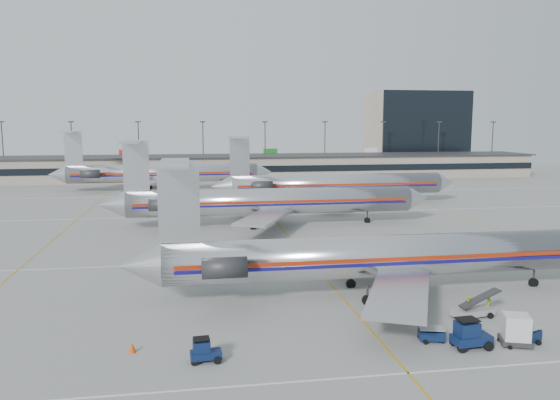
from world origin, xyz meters
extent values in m
plane|color=gray|center=(0.00, 0.00, 0.00)|extent=(260.00, 260.00, 0.00)
cube|color=silver|center=(0.00, 10.00, 0.01)|extent=(160.00, 0.15, 0.02)
cube|color=gray|center=(0.00, 98.00, 3.00)|extent=(160.00, 16.00, 6.00)
cube|color=black|center=(0.00, 89.90, 3.20)|extent=(160.00, 0.20, 1.60)
cube|color=#2D2D30|center=(0.00, 98.00, 6.10)|extent=(162.00, 17.00, 0.30)
cylinder|color=#38383D|center=(-63.00, 112.00, 7.50)|extent=(0.30, 0.30, 15.00)
cube|color=#2D2D30|center=(-63.00, 112.00, 15.10)|extent=(1.60, 0.40, 0.35)
cylinder|color=#38383D|center=(-45.00, 112.00, 7.50)|extent=(0.30, 0.30, 15.00)
cube|color=#2D2D30|center=(-45.00, 112.00, 15.10)|extent=(1.60, 0.40, 0.35)
cylinder|color=#38383D|center=(-27.00, 112.00, 7.50)|extent=(0.30, 0.30, 15.00)
cube|color=#2D2D30|center=(-27.00, 112.00, 15.10)|extent=(1.60, 0.40, 0.35)
cylinder|color=#38383D|center=(-9.00, 112.00, 7.50)|extent=(0.30, 0.30, 15.00)
cube|color=#2D2D30|center=(-9.00, 112.00, 15.10)|extent=(1.60, 0.40, 0.35)
cylinder|color=#38383D|center=(9.00, 112.00, 7.50)|extent=(0.30, 0.30, 15.00)
cube|color=#2D2D30|center=(9.00, 112.00, 15.10)|extent=(1.60, 0.40, 0.35)
cylinder|color=#38383D|center=(27.00, 112.00, 7.50)|extent=(0.30, 0.30, 15.00)
cube|color=#2D2D30|center=(27.00, 112.00, 15.10)|extent=(1.60, 0.40, 0.35)
cylinder|color=#38383D|center=(45.00, 112.00, 7.50)|extent=(0.30, 0.30, 15.00)
cube|color=#2D2D30|center=(45.00, 112.00, 15.10)|extent=(1.60, 0.40, 0.35)
cylinder|color=#38383D|center=(63.00, 112.00, 7.50)|extent=(0.30, 0.30, 15.00)
cube|color=#2D2D30|center=(63.00, 112.00, 15.10)|extent=(1.60, 0.40, 0.35)
cylinder|color=#38383D|center=(81.00, 112.00, 7.50)|extent=(0.30, 0.30, 15.00)
cube|color=#2D2D30|center=(81.00, 112.00, 15.10)|extent=(1.60, 0.40, 0.35)
cube|color=tan|center=(62.00, 128.00, 12.50)|extent=(30.00, 20.00, 25.00)
cylinder|color=silver|center=(4.46, -3.32, 3.39)|extent=(38.77, 3.59, 3.59)
cone|color=silver|center=(-16.67, -3.32, 3.39)|extent=(3.49, 3.59, 3.59)
cube|color=#9A230B|center=(4.46, -5.12, 3.54)|extent=(36.83, 0.05, 0.34)
cube|color=#120D5E|center=(4.46, -5.12, 3.15)|extent=(36.83, 0.05, 0.27)
cube|color=silver|center=(2.52, 3.47, 2.42)|extent=(9.01, 13.14, 0.31)
cube|color=silver|center=(2.52, -10.10, 2.42)|extent=(9.01, 13.14, 0.31)
cube|color=silver|center=(-13.47, -3.32, 8.48)|extent=(3.30, 0.24, 6.59)
cube|color=silver|center=(-13.76, -3.32, 11.58)|extent=(2.33, 10.18, 0.17)
cylinder|color=#2D2D30|center=(-10.08, -0.55, 3.68)|extent=(3.49, 1.65, 1.65)
cylinder|color=#2D2D30|center=(-10.08, -6.08, 3.68)|extent=(3.49, 1.65, 1.65)
cylinder|color=#2D2D30|center=(18.03, -3.32, 0.80)|extent=(0.19, 0.19, 1.60)
cylinder|color=#2D2D30|center=(1.55, -5.64, 0.80)|extent=(0.19, 0.19, 1.60)
cylinder|color=#2D2D30|center=(1.55, -0.99, 0.80)|extent=(0.19, 0.19, 1.60)
cylinder|color=black|center=(18.03, -3.32, 0.34)|extent=(0.87, 0.29, 0.87)
cylinder|color=silver|center=(-1.04, 29.86, 3.57)|extent=(40.84, 3.78, 3.78)
cone|color=silver|center=(21.02, 29.86, 3.57)|extent=(3.27, 3.78, 3.78)
cone|color=silver|center=(-23.29, 29.86, 3.57)|extent=(3.68, 3.78, 3.78)
cube|color=#9A230B|center=(-1.04, 27.96, 3.73)|extent=(38.80, 0.05, 0.36)
cube|color=#120D5E|center=(-1.04, 27.96, 3.32)|extent=(38.80, 0.05, 0.29)
cube|color=silver|center=(-3.08, 37.00, 2.55)|extent=(9.50, 13.84, 0.33)
cube|color=silver|center=(-3.08, 22.71, 2.55)|extent=(9.50, 13.84, 0.33)
cube|color=silver|center=(-19.92, 29.86, 8.93)|extent=(3.47, 0.26, 6.94)
cube|color=silver|center=(-20.23, 29.86, 12.20)|extent=(2.45, 10.72, 0.18)
cylinder|color=#2D2D30|center=(-16.35, 32.77, 3.88)|extent=(3.68, 1.74, 1.74)
cylinder|color=#2D2D30|center=(-16.35, 26.95, 3.88)|extent=(3.68, 1.74, 1.74)
cylinder|color=#2D2D30|center=(13.26, 29.86, 0.84)|extent=(0.20, 0.20, 1.68)
cylinder|color=#2D2D30|center=(-4.10, 27.41, 0.84)|extent=(0.20, 0.20, 1.68)
cylinder|color=#2D2D30|center=(-4.10, 32.31, 0.84)|extent=(0.20, 0.20, 1.68)
cylinder|color=black|center=(13.26, 29.86, 0.36)|extent=(0.92, 0.31, 0.92)
cylinder|color=silver|center=(13.93, 49.34, 3.58)|extent=(38.89, 3.79, 3.79)
cone|color=silver|center=(35.01, 49.34, 3.58)|extent=(3.27, 3.79, 3.79)
cone|color=silver|center=(-7.36, 49.34, 3.58)|extent=(3.68, 3.79, 3.79)
cube|color=#9A230B|center=(13.93, 47.44, 3.74)|extent=(36.94, 0.05, 0.36)
cube|color=#120D5E|center=(13.93, 47.44, 3.33)|extent=(36.94, 0.05, 0.29)
cube|color=silver|center=(11.88, 56.51, 2.56)|extent=(9.52, 13.87, 0.33)
cube|color=silver|center=(11.88, 42.18, 2.56)|extent=(9.52, 13.87, 0.33)
cube|color=silver|center=(-3.98, 49.34, 8.95)|extent=(3.48, 0.26, 6.96)
cube|color=silver|center=(-4.29, 49.34, 12.23)|extent=(2.46, 10.75, 0.18)
cylinder|color=#2D2D30|center=(-0.40, 52.26, 3.89)|extent=(3.68, 1.74, 1.74)
cylinder|color=#2D2D30|center=(-0.40, 46.43, 3.89)|extent=(3.68, 1.74, 1.74)
cylinder|color=#2D2D30|center=(27.23, 49.34, 0.84)|extent=(0.20, 0.20, 1.69)
cylinder|color=#2D2D30|center=(10.86, 46.89, 0.84)|extent=(0.20, 0.20, 1.69)
cylinder|color=#2D2D30|center=(10.86, 51.80, 0.84)|extent=(0.20, 0.20, 1.69)
cylinder|color=black|center=(27.23, 49.34, 0.36)|extent=(0.92, 0.31, 0.92)
cylinder|color=silver|center=(-18.42, 75.37, 3.77)|extent=(40.94, 3.99, 3.99)
cone|color=silver|center=(3.77, 75.37, 3.77)|extent=(3.45, 3.99, 3.99)
cone|color=silver|center=(-40.83, 75.37, 3.77)|extent=(3.88, 3.99, 3.99)
cube|color=#9A230B|center=(-18.42, 73.37, 3.93)|extent=(38.89, 0.05, 0.38)
cube|color=#120D5E|center=(-18.42, 73.37, 3.50)|extent=(38.89, 0.05, 0.30)
cube|color=silver|center=(-20.57, 82.91, 2.69)|extent=(10.02, 14.60, 0.34)
cube|color=silver|center=(-20.57, 67.83, 2.69)|extent=(10.02, 14.60, 0.34)
cube|color=silver|center=(-37.27, 75.37, 9.43)|extent=(3.66, 0.27, 7.33)
cube|color=silver|center=(-37.59, 75.37, 12.87)|extent=(2.59, 11.31, 0.19)
cylinder|color=#2D2D30|center=(-33.50, 78.44, 4.09)|extent=(3.88, 1.83, 1.83)
cylinder|color=#2D2D30|center=(-33.50, 72.30, 4.09)|extent=(3.88, 1.83, 1.83)
cylinder|color=#2D2D30|center=(-4.41, 75.37, 0.89)|extent=(0.22, 0.22, 1.78)
cylinder|color=#2D2D30|center=(-21.65, 72.78, 0.89)|extent=(0.22, 0.22, 1.78)
cylinder|color=#2D2D30|center=(-21.65, 77.95, 0.89)|extent=(0.22, 0.22, 1.78)
cylinder|color=black|center=(-4.41, 75.37, 0.38)|extent=(0.97, 0.32, 0.97)
cube|color=#0B193D|center=(-11.78, -14.51, 0.48)|extent=(1.98, 1.09, 0.44)
cube|color=#0B193D|center=(-12.05, -14.51, 1.00)|extent=(1.10, 0.94, 0.79)
cube|color=black|center=(-12.05, -14.51, 1.53)|extent=(1.06, 0.90, 0.07)
cylinder|color=black|center=(-11.08, -14.07, 0.24)|extent=(0.49, 0.16, 0.49)
cylinder|color=black|center=(-11.08, -14.95, 0.24)|extent=(0.49, 0.16, 0.49)
cylinder|color=black|center=(-12.48, -14.07, 0.24)|extent=(0.49, 0.16, 0.49)
cylinder|color=black|center=(-12.48, -14.95, 0.24)|extent=(0.49, 0.16, 0.49)
cube|color=#0B193D|center=(5.50, -15.25, 0.63)|extent=(2.61, 1.46, 0.57)
cube|color=#0B193D|center=(5.16, -15.25, 1.32)|extent=(1.46, 1.25, 1.03)
cube|color=black|center=(5.16, -15.25, 2.01)|extent=(1.40, 1.19, 0.09)
cylinder|color=black|center=(6.42, -14.67, 0.32)|extent=(0.64, 0.21, 0.64)
cylinder|color=black|center=(6.42, -15.82, 0.32)|extent=(0.64, 0.21, 0.64)
cylinder|color=black|center=(4.58, -14.67, 0.32)|extent=(0.64, 0.21, 0.64)
cylinder|color=black|center=(4.58, -15.82, 0.32)|extent=(0.64, 0.21, 0.64)
cube|color=#0B193D|center=(9.50, -14.96, 0.56)|extent=(2.27, 1.93, 0.71)
cube|color=gray|center=(9.50, -14.96, 1.06)|extent=(2.27, 1.93, 0.06)
cylinder|color=black|center=(10.21, -14.40, 0.18)|extent=(0.36, 0.14, 0.36)
cylinder|color=black|center=(10.21, -15.51, 0.18)|extent=(0.36, 0.14, 0.36)
cylinder|color=black|center=(8.79, -14.40, 0.18)|extent=(0.36, 0.14, 0.36)
cylinder|color=black|center=(8.79, -15.51, 0.18)|extent=(0.36, 0.14, 0.36)
cube|color=#0B193D|center=(3.44, -13.68, 0.49)|extent=(1.92, 1.53, 0.62)
cube|color=gray|center=(3.44, -13.68, 0.93)|extent=(1.92, 1.53, 0.05)
cylinder|color=black|center=(4.06, -13.19, 0.16)|extent=(0.32, 0.12, 0.32)
cylinder|color=black|center=(4.06, -14.17, 0.16)|extent=(0.32, 0.12, 0.32)
cylinder|color=black|center=(2.82, -13.19, 0.16)|extent=(0.32, 0.12, 0.32)
cylinder|color=black|center=(2.82, -14.17, 0.16)|extent=(0.32, 0.12, 0.32)
cube|color=#2D2D30|center=(8.72, -15.16, 0.27)|extent=(2.39, 2.19, 0.33)
cube|color=silver|center=(8.72, -15.16, 1.25)|extent=(2.04, 1.98, 1.63)
cylinder|color=black|center=(9.48, -14.50, 0.13)|extent=(0.26, 0.13, 0.26)
cylinder|color=black|center=(9.48, -15.81, 0.13)|extent=(0.26, 0.13, 0.26)
cylinder|color=black|center=(7.96, -14.50, 0.13)|extent=(0.26, 0.13, 0.26)
cylinder|color=black|center=(7.96, -15.81, 0.13)|extent=(0.26, 0.13, 0.26)
cube|color=gray|center=(8.54, -9.84, 0.41)|extent=(3.47, 1.78, 0.46)
cube|color=#2D2D30|center=(9.09, -9.84, 1.47)|extent=(3.45, 1.43, 1.18)
cylinder|color=black|center=(9.73, -9.33, 0.23)|extent=(0.46, 0.15, 0.46)
cylinder|color=black|center=(9.73, -10.34, 0.23)|extent=(0.46, 0.15, 0.46)
cylinder|color=black|center=(7.35, -9.33, 0.23)|extent=(0.46, 0.15, 0.46)
cylinder|color=black|center=(7.35, -10.34, 0.23)|extent=(0.46, 0.15, 0.46)
imported|color=#84C312|center=(10.21, -9.19, 0.80)|extent=(0.70, 0.66, 1.61)
imported|color=#BDEA16|center=(8.32, -9.64, 0.81)|extent=(0.80, 0.63, 1.62)
cone|color=#D43B07|center=(-16.46, -12.32, 0.34)|extent=(0.64, 0.64, 0.68)
camera|label=1|loc=(-12.40, -46.95, 14.69)|focal=35.00mm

